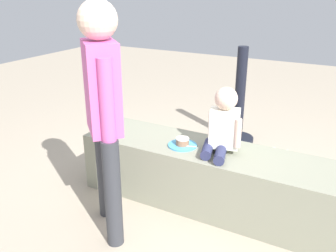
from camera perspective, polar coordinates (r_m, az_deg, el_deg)
ground_plane at (r=2.98m, az=6.25°, el=-11.85°), size 12.00×12.00×0.00m
concrete_ledge at (r=2.86m, az=6.44°, el=-7.88°), size 2.02×0.51×0.47m
child_seated at (r=2.63m, az=8.55°, el=0.19°), size 0.29×0.34×0.48m
adult_standing at (r=2.32m, az=-10.08°, el=3.64°), size 0.36×0.35×1.55m
cake_plate at (r=2.77m, az=2.26°, el=-2.72°), size 0.22×0.22×0.07m
gift_bag at (r=3.25m, az=16.76°, el=-6.53°), size 0.25×0.13×0.35m
railing_post at (r=4.00m, az=10.98°, el=2.81°), size 0.36×0.36×1.03m
water_bottle_near_gift at (r=3.39m, az=9.48°, el=-5.52°), size 0.08×0.08×0.24m
party_cup_red at (r=3.69m, az=0.54°, el=-3.89°), size 0.08×0.08×0.10m
handbag_black_leather at (r=3.18m, az=24.03°, el=-8.57°), size 0.28×0.14×0.36m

